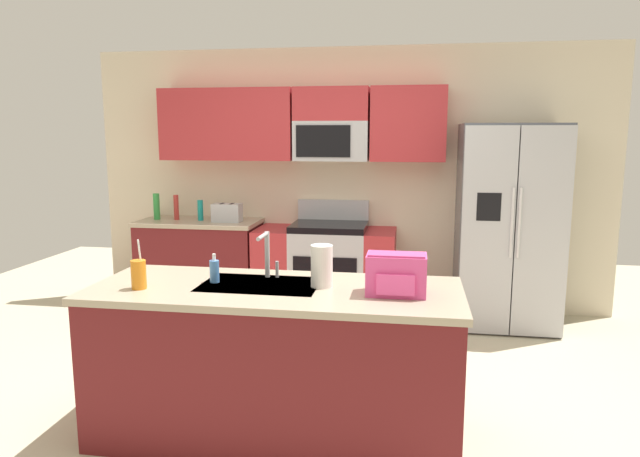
# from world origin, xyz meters

# --- Properties ---
(ground_plane) EXTENTS (9.00, 9.00, 0.00)m
(ground_plane) POSITION_xyz_m (0.00, 0.00, 0.00)
(ground_plane) COLOR beige
(ground_plane) RESTS_ON ground
(kitchen_wall_unit) EXTENTS (5.20, 0.43, 2.60)m
(kitchen_wall_unit) POSITION_xyz_m (-0.14, 2.08, 1.47)
(kitchen_wall_unit) COLOR beige
(kitchen_wall_unit) RESTS_ON ground
(back_counter) EXTENTS (1.21, 0.63, 0.90)m
(back_counter) POSITION_xyz_m (-1.46, 1.80, 0.45)
(back_counter) COLOR maroon
(back_counter) RESTS_ON ground
(range_oven) EXTENTS (1.36, 0.61, 1.10)m
(range_oven) POSITION_xyz_m (-0.17, 1.80, 0.44)
(range_oven) COLOR #B7BABF
(range_oven) RESTS_ON ground
(refrigerator) EXTENTS (0.90, 0.76, 1.85)m
(refrigerator) POSITION_xyz_m (1.52, 1.73, 0.93)
(refrigerator) COLOR #4C4F54
(refrigerator) RESTS_ON ground
(island_counter) EXTENTS (2.11, 0.82, 0.90)m
(island_counter) POSITION_xyz_m (-0.10, -0.56, 0.45)
(island_counter) COLOR maroon
(island_counter) RESTS_ON ground
(toaster) EXTENTS (0.28, 0.16, 0.18)m
(toaster) POSITION_xyz_m (-1.15, 1.75, 0.99)
(toaster) COLOR #B7BABF
(toaster) RESTS_ON back_counter
(pepper_mill) EXTENTS (0.05, 0.05, 0.25)m
(pepper_mill) POSITION_xyz_m (-1.70, 1.80, 1.03)
(pepper_mill) COLOR #B2332D
(pepper_mill) RESTS_ON back_counter
(bottle_teal) EXTENTS (0.06, 0.06, 0.21)m
(bottle_teal) POSITION_xyz_m (-1.44, 1.79, 1.00)
(bottle_teal) COLOR teal
(bottle_teal) RESTS_ON back_counter
(bottle_green) EXTENTS (0.06, 0.06, 0.26)m
(bottle_green) POSITION_xyz_m (-1.90, 1.78, 1.03)
(bottle_green) COLOR green
(bottle_green) RESTS_ON back_counter
(sink_faucet) EXTENTS (0.08, 0.21, 0.28)m
(sink_faucet) POSITION_xyz_m (-0.19, -0.36, 1.07)
(sink_faucet) COLOR #B7BABF
(sink_faucet) RESTS_ON island_counter
(drink_cup_orange) EXTENTS (0.08, 0.08, 0.28)m
(drink_cup_orange) POSITION_xyz_m (-0.85, -0.71, 0.98)
(drink_cup_orange) COLOR orange
(drink_cup_orange) RESTS_ON island_counter
(soap_dispenser) EXTENTS (0.06, 0.06, 0.17)m
(soap_dispenser) POSITION_xyz_m (-0.48, -0.51, 0.97)
(soap_dispenser) COLOR #4C8CD8
(soap_dispenser) RESTS_ON island_counter
(paper_towel_roll) EXTENTS (0.12, 0.12, 0.24)m
(paper_towel_roll) POSITION_xyz_m (0.16, -0.50, 1.02)
(paper_towel_roll) COLOR white
(paper_towel_roll) RESTS_ON island_counter
(backpack) EXTENTS (0.32, 0.22, 0.23)m
(backpack) POSITION_xyz_m (0.58, -0.59, 1.02)
(backpack) COLOR #EA4C93
(backpack) RESTS_ON island_counter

